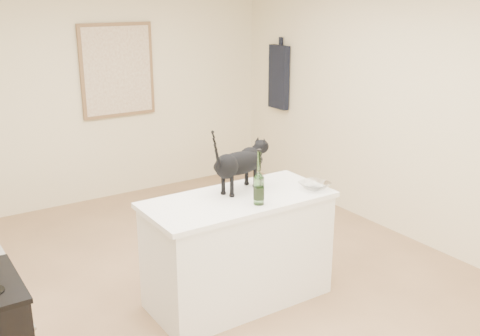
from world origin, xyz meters
name	(u,v)px	position (x,y,z in m)	size (l,w,h in m)	color
floor	(216,292)	(0.00, 0.00, 0.00)	(5.50, 5.50, 0.00)	#A37C56
wall_back	(94,93)	(0.00, 2.75, 1.30)	(4.50, 4.50, 0.00)	beige
wall_right	(408,112)	(2.25, 0.00, 1.30)	(5.50, 5.50, 0.00)	beige
island_base	(238,252)	(0.10, -0.20, 0.43)	(1.44, 0.67, 0.86)	white
island_top	(238,200)	(0.10, -0.20, 0.88)	(1.50, 0.70, 0.04)	white
artwork_frame	(117,70)	(0.30, 2.72, 1.55)	(0.90, 0.03, 1.10)	brown
artwork_canvas	(118,71)	(0.30, 2.70, 1.55)	(0.82, 0.00, 1.02)	beige
hanging_garment	(279,77)	(2.19, 2.05, 1.40)	(0.08, 0.34, 0.80)	black
black_cat	(239,166)	(0.19, -0.08, 1.11)	(0.60, 0.18, 0.42)	black
wine_bottle	(259,180)	(0.15, -0.41, 1.09)	(0.08, 0.08, 0.38)	#2D5F26
glass_bowl	(315,186)	(0.73, -0.38, 0.93)	(0.24, 0.24, 0.06)	white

